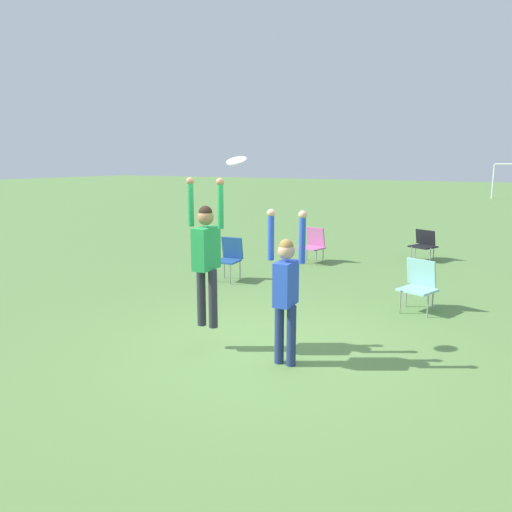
% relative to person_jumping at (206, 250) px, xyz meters
% --- Properties ---
extents(ground_plane, '(120.00, 120.00, 0.00)m').
position_rel_person_jumping_xyz_m(ground_plane, '(0.64, 0.33, -1.38)').
color(ground_plane, '#608C47').
extents(person_jumping, '(0.57, 0.43, 2.00)m').
position_rel_person_jumping_xyz_m(person_jumping, '(0.00, 0.00, 0.00)').
color(person_jumping, '#2D2D38').
rests_on(person_jumping, ground_plane).
extents(person_defending, '(0.52, 0.38, 1.97)m').
position_rel_person_jumping_xyz_m(person_defending, '(1.15, 0.05, -0.35)').
color(person_defending, navy).
rests_on(person_defending, ground_plane).
extents(frisbee, '(0.27, 0.26, 0.12)m').
position_rel_person_jumping_xyz_m(frisbee, '(0.36, 0.20, 1.16)').
color(frisbee, white).
extents(camping_chair_0, '(0.64, 0.69, 0.88)m').
position_rel_person_jumping_xyz_m(camping_chair_0, '(-1.03, 6.21, -0.89)').
color(camping_chair_0, gray).
rests_on(camping_chair_0, ground_plane).
extents(camping_chair_1, '(0.67, 0.72, 0.88)m').
position_rel_person_jumping_xyz_m(camping_chair_1, '(2.14, 3.25, -0.89)').
color(camping_chair_1, gray).
rests_on(camping_chair_1, ground_plane).
extents(camping_chair_2, '(0.72, 0.77, 0.77)m').
position_rel_person_jumping_xyz_m(camping_chair_2, '(1.35, 7.86, -0.94)').
color(camping_chair_2, gray).
rests_on(camping_chair_2, ground_plane).
extents(camping_chair_3, '(0.52, 0.56, 0.93)m').
position_rel_person_jumping_xyz_m(camping_chair_3, '(-1.86, 3.55, -0.84)').
color(camping_chair_3, gray).
rests_on(camping_chair_3, ground_plane).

